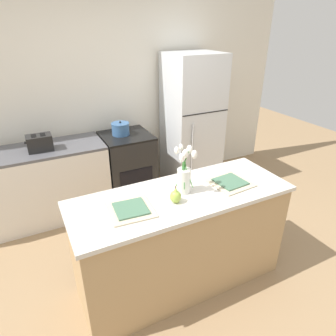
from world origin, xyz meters
TOP-DOWN VIEW (x-y plane):
  - ground_plane at (0.00, 0.00)m, footprint 10.00×10.00m
  - back_wall at (0.00, 2.00)m, footprint 5.20×0.08m
  - kitchen_island at (0.00, 0.00)m, footprint 1.80×0.66m
  - back_counter at (-1.06, 1.60)m, footprint 1.68×0.60m
  - stove_range at (0.10, 1.60)m, footprint 0.60×0.61m
  - refrigerator at (1.05, 1.60)m, footprint 0.68×0.67m
  - flower_vase at (0.03, 0.02)m, footprint 0.15×0.16m
  - pear_figurine at (-0.10, -0.08)m, footprint 0.09×0.09m
  - plate_setting_left at (-0.44, -0.03)m, footprint 0.34×0.34m
  - plate_setting_right at (0.44, -0.03)m, footprint 0.34×0.34m
  - toaster at (-0.90, 1.56)m, footprint 0.28×0.18m
  - cooking_pot at (0.04, 1.63)m, footprint 0.22×0.22m

SIDE VIEW (x-z plane):
  - ground_plane at x=0.00m, z-range 0.00..0.00m
  - stove_range at x=0.10m, z-range 0.00..0.89m
  - back_counter at x=-1.06m, z-range 0.00..0.89m
  - kitchen_island at x=0.00m, z-range 0.00..0.92m
  - refrigerator at x=1.05m, z-range 0.00..1.81m
  - plate_setting_left at x=-0.44m, z-range 0.92..0.94m
  - plate_setting_right at x=0.44m, z-range 0.92..0.94m
  - cooking_pot at x=0.04m, z-range 0.87..1.05m
  - toaster at x=-0.90m, z-range 0.88..1.06m
  - pear_figurine at x=-0.10m, z-range 0.91..1.05m
  - flower_vase at x=0.03m, z-range 0.89..1.28m
  - back_wall at x=0.00m, z-range 0.00..2.70m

